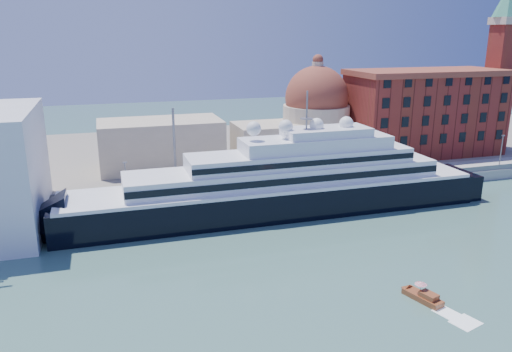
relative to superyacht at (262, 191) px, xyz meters
name	(u,v)px	position (x,y,z in m)	size (l,w,h in m)	color
ground	(333,260)	(4.58, -23.00, -4.87)	(400.00, 400.00, 0.00)	#376059
quay	(267,190)	(4.58, 11.00, -3.62)	(180.00, 10.00, 2.50)	gray
land	(223,151)	(4.58, 52.00, -3.87)	(260.00, 72.00, 2.00)	slate
quay_fence	(273,188)	(4.58, 6.50, -1.77)	(180.00, 0.10, 1.20)	slate
superyacht	(262,191)	(0.00, 0.00, 0.00)	(94.49, 13.10, 28.24)	black
water_taxi	(424,296)	(10.62, -38.13, -4.23)	(3.42, 5.94, 2.68)	brown
warehouse	(425,112)	(56.58, 29.00, 8.92)	(43.00, 19.00, 23.25)	maroon
campanile	(502,55)	(80.58, 29.00, 23.88)	(8.40, 8.40, 47.00)	maroon
church	(262,127)	(10.97, 34.72, 6.03)	(66.00, 18.00, 25.50)	beige
lamp_posts	(211,159)	(-8.09, 9.27, 4.97)	(120.80, 2.40, 18.00)	slate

